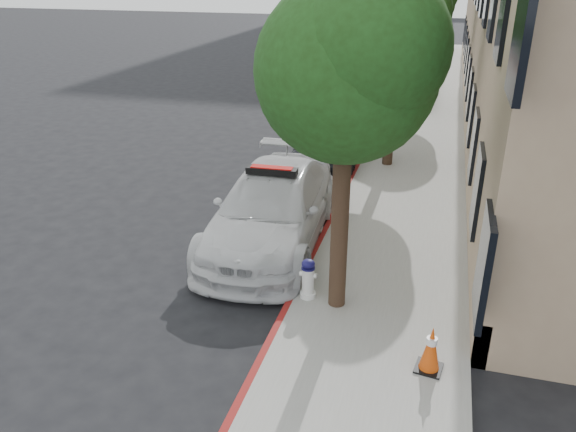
% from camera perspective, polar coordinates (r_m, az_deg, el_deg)
% --- Properties ---
extents(ground, '(120.00, 120.00, 0.00)m').
position_cam_1_polar(ground, '(12.71, -6.25, -2.67)').
color(ground, black).
rests_on(ground, ground).
extents(sidewalk, '(3.20, 50.00, 0.15)m').
position_cam_1_polar(sidewalk, '(21.26, 13.12, 8.23)').
color(sidewalk, gray).
rests_on(sidewalk, ground).
extents(curb_strip, '(0.12, 50.00, 0.15)m').
position_cam_1_polar(curb_strip, '(21.37, 8.97, 8.65)').
color(curb_strip, maroon).
rests_on(curb_strip, ground).
extents(tree_near, '(2.92, 2.82, 5.62)m').
position_cam_1_polar(tree_near, '(8.71, 6.12, 14.50)').
color(tree_near, black).
rests_on(tree_near, sidewalk).
extents(tree_mid, '(2.77, 2.64, 5.43)m').
position_cam_1_polar(tree_mid, '(16.60, 11.17, 18.43)').
color(tree_mid, black).
rests_on(tree_mid, sidewalk).
extents(tree_far, '(3.10, 3.00, 5.81)m').
position_cam_1_polar(tree_far, '(24.54, 13.09, 20.58)').
color(tree_far, black).
rests_on(tree_far, sidewalk).
extents(police_car, '(2.53, 5.71, 1.78)m').
position_cam_1_polar(police_car, '(12.33, -1.60, 0.80)').
color(police_car, silver).
rests_on(police_car, ground).
extents(parked_car_mid, '(1.95, 4.69, 1.59)m').
position_cam_1_polar(parked_car_mid, '(17.92, 4.55, 8.22)').
color(parked_car_mid, black).
rests_on(parked_car_mid, ground).
extents(parked_car_far, '(1.55, 4.33, 1.42)m').
position_cam_1_polar(parked_car_far, '(24.38, 5.38, 12.31)').
color(parked_car_far, '#151534').
rests_on(parked_car_far, ground).
extents(fire_hydrant, '(0.32, 0.30, 0.77)m').
position_cam_1_polar(fire_hydrant, '(10.21, 2.05, -6.40)').
color(fire_hydrant, white).
rests_on(fire_hydrant, sidewalk).
extents(traffic_cone, '(0.44, 0.44, 0.75)m').
position_cam_1_polar(traffic_cone, '(8.80, 14.32, -12.94)').
color(traffic_cone, black).
rests_on(traffic_cone, sidewalk).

